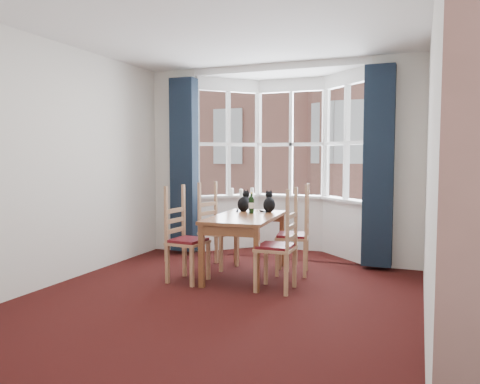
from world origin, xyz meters
The scene contains 23 objects.
floor centered at (0.00, 0.00, 0.00)m, with size 4.50×4.50×0.00m, color black.
ceiling centered at (0.00, 0.00, 2.80)m, with size 4.50×4.50×0.00m, color white.
wall_left centered at (-2.00, 0.00, 1.40)m, with size 4.50×4.50×0.00m, color silver.
wall_right centered at (2.00, 0.00, 1.40)m, with size 4.50×4.50×0.00m, color silver.
wall_near centered at (0.00, -2.25, 1.40)m, with size 4.00×4.00×0.00m, color silver.
wall_back_pier_left centered at (-1.65, 2.25, 1.40)m, with size 0.70×0.12×2.80m, color silver.
wall_back_pier_right centered at (1.65, 2.25, 1.40)m, with size 0.70×0.12×2.80m, color silver.
bay_window centered at (0.00, 2.75, 1.40)m, with size 2.76×0.94×2.80m.
curtain_left centered at (-1.42, 2.07, 1.35)m, with size 0.38×0.22×2.60m, color #14202F.
curtain_right centered at (1.42, 2.07, 1.35)m, with size 0.38×0.22×2.60m, color #14202F.
dining_table centered at (-0.07, 1.12, 0.66)m, with size 0.83×1.44×0.75m.
chair_left_near centered at (-0.70, 0.64, 0.47)m, with size 0.44×0.46×0.92m.
chair_left_far centered at (-0.65, 1.43, 0.47)m, with size 0.48×0.50×0.92m.
chair_right_near centered at (0.55, 0.66, 0.47)m, with size 0.40×0.42×0.92m.
chair_right_far centered at (0.53, 1.45, 0.47)m, with size 0.47×0.48×0.92m.
cat_left centered at (-0.25, 1.54, 0.87)m, with size 0.18×0.23×0.30m.
cat_right centered at (0.09, 1.58, 0.87)m, with size 0.21×0.25×0.30m.
wine_bottle centered at (-0.08, 1.37, 0.87)m, with size 0.07×0.07×0.27m.
candle_tall centered at (-0.86, 2.60, 0.93)m, with size 0.06×0.06×0.11m, color white.
candle_short centered at (-0.71, 2.63, 0.92)m, with size 0.06×0.06×0.10m, color white.
candle_extra centered at (-0.53, 2.65, 0.93)m, with size 0.05×0.05×0.12m, color white.
street centered at (0.00, 32.25, -6.00)m, with size 80.00×80.00×0.00m, color #333335.
tenement_building centered at (0.00, 14.01, 1.60)m, with size 18.40×7.80×15.20m.
Camera 1 is at (1.93, -4.24, 1.48)m, focal length 35.00 mm.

